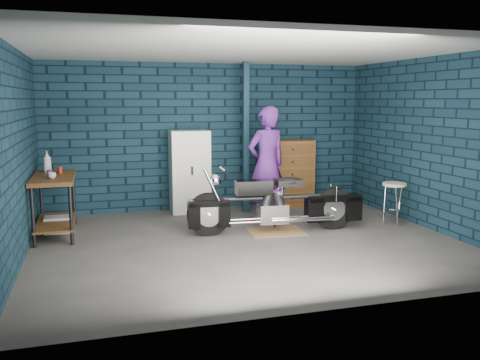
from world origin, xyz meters
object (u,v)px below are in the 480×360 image
object	(u,v)px
locker	(190,172)
motorcycle	(276,199)
person	(267,164)
tool_chest	(287,173)
storage_bin	(58,224)
shop_stool	(394,204)
workbench	(55,206)

from	to	relation	value
locker	motorcycle	bearing A→B (deg)	-60.27
person	tool_chest	size ratio (longest dim) A/B	1.51
storage_bin	tool_chest	size ratio (longest dim) A/B	0.32
motorcycle	shop_stool	xyz separation A→B (m)	(2.01, -0.09, -0.17)
locker	shop_stool	bearing A→B (deg)	-31.77
motorcycle	locker	xyz separation A→B (m)	(-1.02, 1.79, 0.23)
tool_chest	locker	bearing A→B (deg)	180.00
storage_bin	locker	xyz separation A→B (m)	(2.23, 0.87, 0.62)
storage_bin	workbench	bearing A→B (deg)	-97.45
motorcycle	storage_bin	distance (m)	3.40
storage_bin	locker	bearing A→B (deg)	21.38
workbench	locker	world-z (taller)	locker
motorcycle	storage_bin	world-z (taller)	motorcycle
motorcycle	storage_bin	bearing A→B (deg)	168.78
motorcycle	shop_stool	size ratio (longest dim) A/B	3.37
shop_stool	person	bearing A→B (deg)	155.80
motorcycle	storage_bin	size ratio (longest dim) A/B	5.82
workbench	shop_stool	world-z (taller)	workbench
workbench	storage_bin	xyz separation A→B (m)	(0.02, 0.15, -0.33)
storage_bin	tool_chest	world-z (taller)	tool_chest
workbench	shop_stool	distance (m)	5.35
locker	tool_chest	bearing A→B (deg)	0.00
locker	shop_stool	world-z (taller)	locker
locker	tool_chest	xyz separation A→B (m)	(1.89, 0.00, -0.11)
workbench	motorcycle	xyz separation A→B (m)	(3.27, -0.76, 0.06)
person	shop_stool	distance (m)	2.18
person	storage_bin	bearing A→B (deg)	-15.99
person	shop_stool	size ratio (longest dim) A/B	2.77
motorcycle	workbench	bearing A→B (deg)	171.38
tool_chest	person	bearing A→B (deg)	-127.01
storage_bin	shop_stool	xyz separation A→B (m)	(5.26, -1.00, 0.22)
workbench	storage_bin	size ratio (longest dim) A/B	3.47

